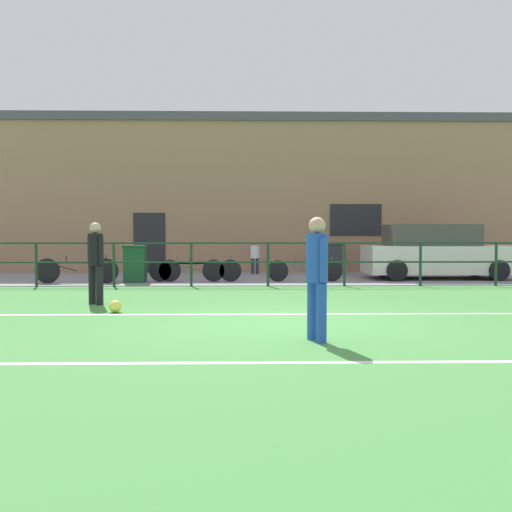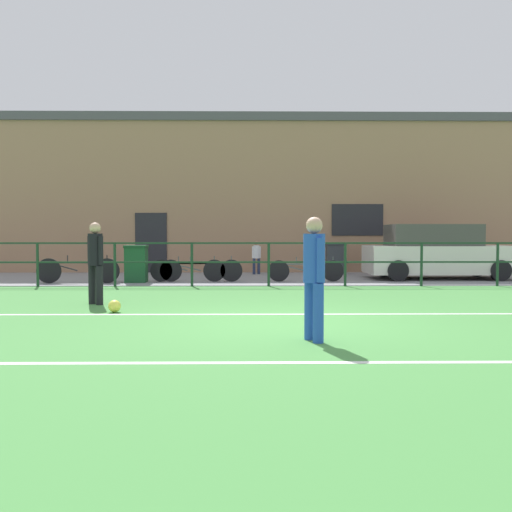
% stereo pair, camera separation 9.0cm
% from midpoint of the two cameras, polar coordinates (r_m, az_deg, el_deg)
% --- Properties ---
extents(ground, '(60.00, 44.00, 0.04)m').
position_cam_midpoint_polar(ground, '(8.63, 2.59, -6.98)').
color(ground, '#478C42').
extents(field_line_touchline, '(36.00, 0.11, 0.00)m').
position_cam_midpoint_polar(field_line_touchline, '(9.54, 2.22, -5.96)').
color(field_line_touchline, white).
rests_on(field_line_touchline, ground).
extents(field_line_hash, '(36.00, 0.11, 0.00)m').
position_cam_midpoint_polar(field_line_hash, '(6.04, 4.24, -10.80)').
color(field_line_hash, white).
rests_on(field_line_hash, ground).
extents(pavement_strip, '(48.00, 5.00, 0.02)m').
position_cam_midpoint_polar(pavement_strip, '(17.06, 0.74, -2.29)').
color(pavement_strip, gray).
rests_on(pavement_strip, ground).
extents(perimeter_fence, '(36.07, 0.07, 1.15)m').
position_cam_midpoint_polar(perimeter_fence, '(14.52, 1.06, -0.17)').
color(perimeter_fence, '#193823').
rests_on(perimeter_fence, ground).
extents(clubhouse_facade, '(28.00, 2.56, 5.60)m').
position_cam_midpoint_polar(clubhouse_facade, '(20.76, 0.41, 6.26)').
color(clubhouse_facade, '#A37A5B').
rests_on(clubhouse_facade, ground).
extents(player_goalkeeper, '(0.36, 0.31, 1.59)m').
position_cam_midpoint_polar(player_goalkeeper, '(11.21, -16.29, -0.19)').
color(player_goalkeeper, black).
rests_on(player_goalkeeper, ground).
extents(player_striker, '(0.28, 0.41, 1.58)m').
position_cam_midpoint_polar(player_striker, '(7.12, 5.89, -1.51)').
color(player_striker, blue).
rests_on(player_striker, ground).
extents(soccer_ball_match, '(0.22, 0.22, 0.22)m').
position_cam_midpoint_polar(soccer_ball_match, '(10.05, -14.43, -5.00)').
color(soccer_ball_match, '#E5E04C').
rests_on(soccer_ball_match, ground).
extents(spectator_child, '(0.29, 0.20, 1.12)m').
position_cam_midpoint_polar(spectator_child, '(18.64, -0.25, 0.08)').
color(spectator_child, '#232D4C').
rests_on(spectator_child, pavement_strip).
extents(parked_car_red, '(4.32, 1.86, 1.63)m').
position_cam_midpoint_polar(parked_car_red, '(17.59, 17.75, 0.28)').
color(parked_car_red, silver).
rests_on(parked_car_red, pavement_strip).
extents(bicycle_parked_0, '(2.14, 0.04, 0.71)m').
position_cam_midpoint_polar(bicycle_parked_0, '(15.82, 4.83, -1.47)').
color(bicycle_parked_0, black).
rests_on(bicycle_parked_0, pavement_strip).
extents(bicycle_parked_2, '(2.12, 0.04, 0.73)m').
position_cam_midpoint_polar(bicycle_parked_2, '(15.82, -7.25, -1.44)').
color(bicycle_parked_2, black).
rests_on(bicycle_parked_2, pavement_strip).
extents(bicycle_parked_3, '(2.27, 0.04, 0.77)m').
position_cam_midpoint_polar(bicycle_parked_3, '(15.96, -18.02, -1.40)').
color(bicycle_parked_3, black).
rests_on(bicycle_parked_3, pavement_strip).
extents(bicycle_parked_4, '(2.33, 0.04, 0.72)m').
position_cam_midpoint_polar(bicycle_parked_4, '(15.79, -5.91, -1.44)').
color(bicycle_parked_4, black).
rests_on(bicycle_parked_4, pavement_strip).
extents(trash_bin_0, '(0.61, 0.52, 1.03)m').
position_cam_midpoint_polar(trash_bin_0, '(15.87, -12.40, -0.76)').
color(trash_bin_0, '#194C28').
rests_on(trash_bin_0, pavement_strip).
extents(trash_bin_1, '(0.58, 0.49, 1.04)m').
position_cam_midpoint_polar(trash_bin_1, '(18.85, 7.74, -0.25)').
color(trash_bin_1, '#33383D').
rests_on(trash_bin_1, pavement_strip).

